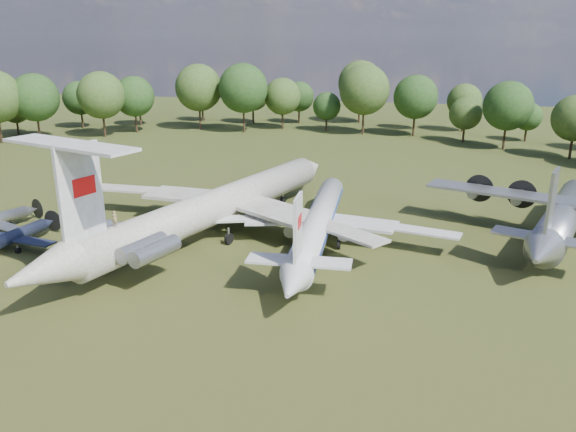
% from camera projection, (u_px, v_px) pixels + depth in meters
% --- Properties ---
extents(ground, '(300.00, 300.00, 0.00)m').
position_uv_depth(ground, '(194.00, 243.00, 65.96)').
color(ground, '#254216').
rests_on(ground, ground).
extents(il62_airliner, '(60.18, 68.70, 5.66)m').
position_uv_depth(il62_airliner, '(217.00, 212.00, 68.21)').
color(il62_airliner, silver).
rests_on(il62_airliner, ground).
extents(tu104_jet, '(33.73, 43.85, 4.25)m').
position_uv_depth(tu104_jet, '(318.00, 227.00, 64.83)').
color(tu104_jet, silver).
rests_on(tu104_jet, ground).
extents(an12_transport, '(43.06, 45.37, 4.80)m').
position_uv_depth(an12_transport, '(561.00, 222.00, 65.97)').
color(an12_transport, '#A2A5A9').
rests_on(an12_transport, ground).
extents(small_prop_west, '(13.37, 16.78, 2.24)m').
position_uv_depth(small_prop_west, '(9.00, 241.00, 63.37)').
color(small_prop_west, black).
rests_on(small_prop_west, ground).
extents(person_on_il62, '(0.60, 0.43, 1.56)m').
position_uv_depth(person_on_il62, '(114.00, 219.00, 54.17)').
color(person_on_il62, olive).
rests_on(person_on_il62, il62_airliner).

